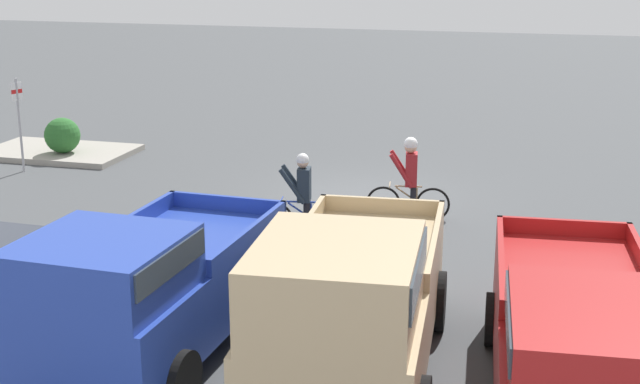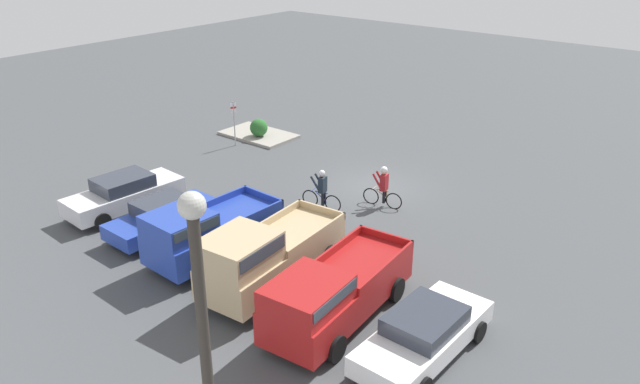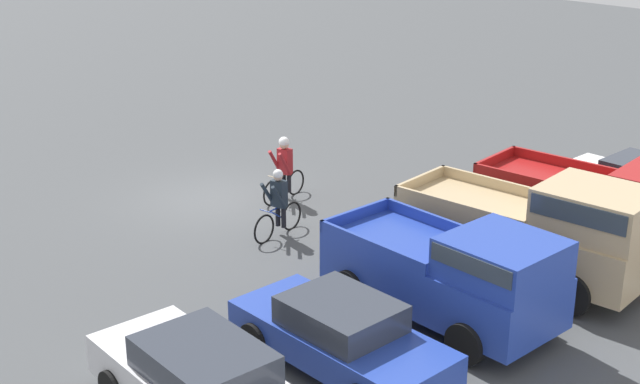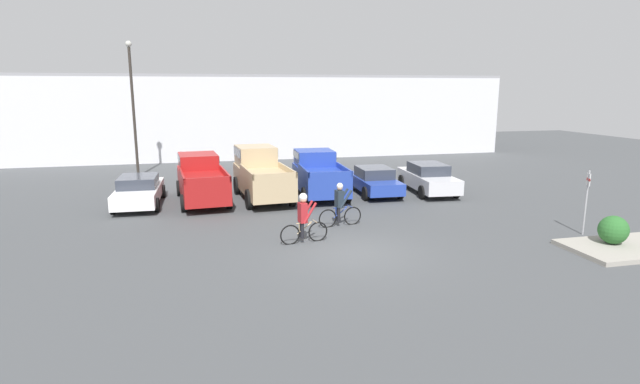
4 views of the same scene
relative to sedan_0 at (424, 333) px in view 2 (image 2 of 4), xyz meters
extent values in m
plane|color=#424447|center=(7.46, -8.64, -0.68)|extent=(80.00, 80.00, 0.00)
cube|color=white|center=(0.00, 0.00, -0.12)|extent=(1.89, 4.69, 0.60)
cube|color=#2D333D|center=(0.00, 0.00, 0.42)|extent=(1.66, 2.13, 0.48)
cylinder|color=black|center=(0.93, 1.47, -0.37)|extent=(0.19, 0.63, 0.62)
cylinder|color=black|center=(-0.93, -1.47, -0.37)|extent=(0.19, 0.63, 0.62)
cylinder|color=black|center=(0.86, -1.51, -0.37)|extent=(0.19, 0.63, 0.62)
cube|color=maroon|center=(2.80, 0.05, 0.17)|extent=(2.42, 5.74, 1.02)
cube|color=maroon|center=(2.66, 1.72, 1.03)|extent=(1.98, 2.38, 0.69)
cube|color=#333D47|center=(2.66, 1.72, 1.19)|extent=(2.02, 2.21, 0.31)
cube|color=maroon|center=(1.97, -1.15, 0.81)|extent=(0.37, 3.35, 0.25)
cube|color=maroon|center=(3.83, -0.99, 0.81)|extent=(0.37, 3.35, 0.25)
cube|color=maroon|center=(3.03, -2.70, 0.81)|extent=(1.95, 0.25, 0.25)
cylinder|color=black|center=(1.68, 1.69, -0.30)|extent=(0.28, 0.78, 0.77)
cylinder|color=black|center=(3.62, 1.86, -0.30)|extent=(0.28, 0.78, 0.77)
cylinder|color=black|center=(1.98, -1.77, -0.30)|extent=(0.28, 0.78, 0.77)
cylinder|color=black|center=(3.92, -1.60, -0.30)|extent=(0.28, 0.78, 0.77)
cube|color=tan|center=(5.60, -0.16, 0.25)|extent=(2.39, 5.58, 1.05)
cube|color=tan|center=(5.47, 1.46, 1.24)|extent=(1.97, 2.31, 0.94)
cube|color=#333D47|center=(5.47, 1.46, 1.45)|extent=(2.01, 2.15, 0.41)
cube|color=tan|center=(4.75, -1.33, 0.90)|extent=(0.34, 3.26, 0.25)
cube|color=tan|center=(6.62, -1.17, 0.90)|extent=(0.34, 3.26, 0.25)
cube|color=tan|center=(5.82, -2.84, 0.90)|extent=(1.96, 0.24, 0.25)
cylinder|color=black|center=(4.49, 1.44, -0.24)|extent=(0.29, 0.91, 0.89)
cylinder|color=black|center=(6.44, 1.60, -0.24)|extent=(0.29, 0.91, 0.89)
cylinder|color=black|center=(4.76, -1.93, -0.24)|extent=(0.29, 0.91, 0.89)
cylinder|color=black|center=(6.71, -1.77, -0.24)|extent=(0.29, 0.91, 0.89)
cube|color=#233D9E|center=(8.40, -0.17, 0.19)|extent=(2.20, 4.89, 1.02)
cube|color=#233D9E|center=(8.45, 1.27, 1.07)|extent=(1.93, 1.99, 0.75)
cube|color=#333D47|center=(8.45, 1.27, 1.24)|extent=(1.98, 1.84, 0.33)
cube|color=#233D9E|center=(7.39, -1.10, 0.82)|extent=(0.19, 2.89, 0.25)
cube|color=#233D9E|center=(9.33, -1.17, 0.82)|extent=(0.19, 2.89, 0.25)
cube|color=#233D9E|center=(8.31, -2.54, 0.82)|extent=(2.02, 0.15, 0.25)
cylinder|color=black|center=(7.45, 1.36, -0.28)|extent=(0.25, 0.81, 0.80)
cylinder|color=black|center=(9.46, 1.28, -0.28)|extent=(0.25, 0.81, 0.80)
cylinder|color=black|center=(7.34, -1.63, -0.28)|extent=(0.25, 0.81, 0.80)
cylinder|color=black|center=(9.35, -1.70, -0.28)|extent=(0.25, 0.81, 0.80)
cube|color=#233D9E|center=(11.20, -0.15, -0.11)|extent=(1.85, 4.35, 0.56)
cube|color=#2D333D|center=(11.20, -0.15, 0.42)|extent=(1.61, 1.98, 0.51)
cylinder|color=black|center=(10.37, 1.25, -0.34)|extent=(0.20, 0.68, 0.68)
cylinder|color=black|center=(12.10, 1.20, -0.34)|extent=(0.20, 0.68, 0.68)
cylinder|color=black|center=(10.30, -1.51, -0.34)|extent=(0.20, 0.68, 0.68)
cylinder|color=black|center=(12.03, -1.55, -0.34)|extent=(0.20, 0.68, 0.68)
cube|color=silver|center=(14.00, -0.41, -0.05)|extent=(2.06, 4.82, 0.69)
cube|color=#2D333D|center=(14.00, -0.41, 0.55)|extent=(1.70, 2.22, 0.51)
cylinder|color=black|center=(13.24, 1.15, -0.35)|extent=(0.23, 0.69, 0.67)
cylinder|color=black|center=(14.97, 1.03, -0.35)|extent=(0.23, 0.69, 0.67)
cylinder|color=black|center=(13.03, -1.85, -0.35)|extent=(0.23, 0.69, 0.67)
cylinder|color=black|center=(14.76, -1.97, -0.35)|extent=(0.23, 0.69, 0.67)
torus|color=black|center=(8.45, -5.41, -0.34)|extent=(0.74, 0.17, 0.74)
torus|color=black|center=(7.40, -5.58, -0.34)|extent=(0.74, 0.17, 0.74)
cylinder|color=#233D9E|center=(7.93, -5.49, -0.16)|extent=(0.55, 0.12, 0.39)
cylinder|color=#233D9E|center=(7.93, -5.49, 0.05)|extent=(0.58, 0.13, 0.04)
cylinder|color=#233D9E|center=(7.74, -5.52, -0.16)|extent=(0.04, 0.04, 0.36)
cylinder|color=#233D9E|center=(8.32, -5.43, 0.07)|extent=(0.10, 0.46, 0.02)
cylinder|color=black|center=(7.81, -5.42, -0.20)|extent=(0.14, 0.14, 0.55)
cylinder|color=black|center=(7.83, -5.60, -0.20)|extent=(0.14, 0.14, 0.55)
cube|color=#1E2833|center=(7.87, -5.50, 0.40)|extent=(0.29, 0.39, 0.66)
cylinder|color=#1E2833|center=(8.06, -5.30, 0.40)|extent=(0.53, 0.17, 0.70)
cylinder|color=#1E2833|center=(8.11, -5.63, 0.40)|extent=(0.53, 0.17, 0.70)
sphere|color=tan|center=(7.90, -5.50, 0.84)|extent=(0.22, 0.22, 0.22)
sphere|color=silver|center=(7.90, -5.50, 0.89)|extent=(0.24, 0.24, 0.24)
torus|color=black|center=(6.64, -7.17, -0.35)|extent=(0.71, 0.16, 0.71)
torus|color=black|center=(5.63, -7.34, -0.35)|extent=(0.71, 0.16, 0.71)
cylinder|color=tan|center=(6.13, -7.26, -0.18)|extent=(0.53, 0.12, 0.38)
cylinder|color=tan|center=(6.13, -7.26, 0.02)|extent=(0.56, 0.13, 0.04)
cylinder|color=tan|center=(5.96, -7.29, -0.18)|extent=(0.04, 0.04, 0.35)
cylinder|color=tan|center=(6.51, -7.20, 0.05)|extent=(0.10, 0.46, 0.02)
cylinder|color=black|center=(6.02, -7.18, -0.22)|extent=(0.14, 0.14, 0.53)
cylinder|color=black|center=(6.05, -7.36, -0.22)|extent=(0.14, 0.14, 0.53)
cube|color=maroon|center=(6.08, -7.27, 0.39)|extent=(0.29, 0.39, 0.69)
cylinder|color=maroon|center=(6.26, -7.06, 0.39)|extent=(0.52, 0.17, 0.73)
cylinder|color=maroon|center=(6.31, -7.40, 0.39)|extent=(0.52, 0.17, 0.73)
sphere|color=tan|center=(6.11, -7.26, 0.86)|extent=(0.26, 0.26, 0.26)
sphere|color=silver|center=(6.11, -7.26, 0.93)|extent=(0.28, 0.28, 0.28)
cylinder|color=#9E9EA3|center=(16.20, -8.68, 0.50)|extent=(0.06, 0.06, 2.36)
cube|color=white|center=(16.20, -8.68, 1.36)|extent=(0.13, 0.29, 0.45)
cube|color=red|center=(16.20, -8.68, 1.36)|extent=(0.13, 0.29, 0.10)
sphere|color=#B2B2A8|center=(-0.93, 8.13, 7.05)|extent=(0.36, 0.36, 0.36)
cube|color=gray|center=(16.33, -10.55, -0.61)|extent=(3.95, 2.43, 0.15)
sphere|color=#286028|center=(15.99, -10.23, -0.06)|extent=(0.95, 0.95, 0.95)
camera|label=1|loc=(3.20, 10.40, 4.89)|focal=50.00mm
camera|label=2|loc=(-6.43, 12.49, 10.25)|focal=35.00mm
camera|label=3|loc=(21.16, 9.52, 7.83)|focal=50.00mm
camera|label=4|loc=(2.80, -23.42, 4.54)|focal=28.00mm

